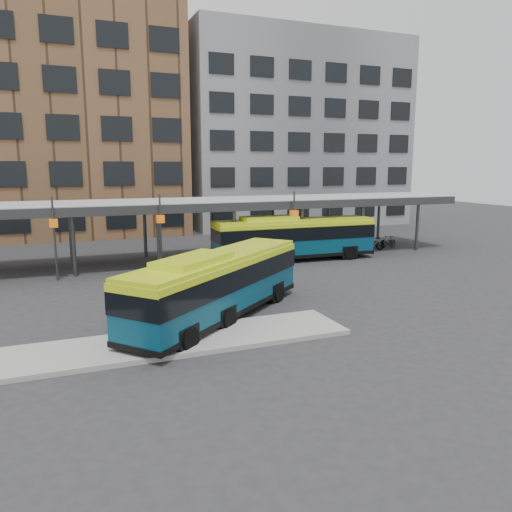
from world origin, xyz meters
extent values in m
plane|color=#28282B|center=(0.00, 0.00, 0.00)|extent=(120.00, 120.00, 0.00)
cube|color=gray|center=(-5.50, -3.00, 0.09)|extent=(14.00, 3.00, 0.18)
cube|color=#999B9E|center=(0.00, 13.00, 4.00)|extent=(40.00, 6.00, 0.35)
cube|color=#383A3D|center=(0.00, 10.00, 3.85)|extent=(40.00, 0.15, 0.55)
cylinder|color=#383A3D|center=(-8.00, 10.50, 1.90)|extent=(0.24, 0.24, 3.80)
cylinder|color=#383A3D|center=(-8.00, 15.50, 1.90)|extent=(0.24, 0.24, 3.80)
cylinder|color=#383A3D|center=(-3.00, 10.50, 1.90)|extent=(0.24, 0.24, 3.80)
cylinder|color=#383A3D|center=(-3.00, 15.50, 1.90)|extent=(0.24, 0.24, 3.80)
cylinder|color=#383A3D|center=(2.00, 10.50, 1.90)|extent=(0.24, 0.24, 3.80)
cylinder|color=#383A3D|center=(2.00, 15.50, 1.90)|extent=(0.24, 0.24, 3.80)
cylinder|color=#383A3D|center=(7.00, 10.50, 1.90)|extent=(0.24, 0.24, 3.80)
cylinder|color=#383A3D|center=(7.00, 15.50, 1.90)|extent=(0.24, 0.24, 3.80)
cylinder|color=#383A3D|center=(12.00, 10.50, 1.90)|extent=(0.24, 0.24, 3.80)
cylinder|color=#383A3D|center=(12.00, 15.50, 1.90)|extent=(0.24, 0.24, 3.80)
cylinder|color=#383A3D|center=(17.00, 10.50, 1.90)|extent=(0.24, 0.24, 3.80)
cylinder|color=#383A3D|center=(17.00, 15.50, 1.90)|extent=(0.24, 0.24, 3.80)
cylinder|color=#383A3D|center=(-9.00, 9.70, 2.40)|extent=(0.12, 0.12, 4.80)
cube|color=orange|center=(-9.00, 9.70, 3.30)|extent=(0.45, 0.45, 0.45)
cylinder|color=#383A3D|center=(-3.00, 9.70, 2.40)|extent=(0.12, 0.12, 4.80)
cube|color=orange|center=(-3.00, 9.70, 3.30)|extent=(0.45, 0.45, 0.45)
cylinder|color=#383A3D|center=(6.00, 9.70, 2.40)|extent=(0.12, 0.12, 4.80)
cube|color=orange|center=(6.00, 9.70, 3.30)|extent=(0.45, 0.45, 0.45)
cube|color=brown|center=(-10.00, 32.00, 11.00)|extent=(26.00, 14.00, 22.00)
cube|color=slate|center=(16.00, 32.00, 10.00)|extent=(24.00, 14.00, 20.00)
cube|color=#073A51|center=(-2.62, -0.62, 1.45)|extent=(9.70, 8.78, 2.26)
cube|color=black|center=(-2.62, -0.62, 1.90)|extent=(9.76, 8.85, 0.86)
cube|color=#BCD716|center=(-2.62, -0.62, 2.67)|extent=(9.64, 8.71, 0.18)
cube|color=#BCD716|center=(-3.99, -1.80, 2.85)|extent=(3.80, 3.59, 0.32)
cube|color=black|center=(-2.62, -0.62, 0.42)|extent=(9.77, 8.86, 0.22)
cylinder|color=black|center=(0.84, 0.90, 0.45)|extent=(0.86, 0.79, 0.90)
cylinder|color=black|center=(-0.60, 2.57, 0.45)|extent=(0.86, 0.79, 0.90)
cylinder|color=black|center=(-2.72, -2.16, 0.45)|extent=(0.86, 0.79, 0.90)
cylinder|color=black|center=(-4.16, -0.49, 0.45)|extent=(0.86, 0.79, 0.90)
cylinder|color=black|center=(-4.78, -3.93, 0.45)|extent=(0.86, 0.79, 0.90)
cylinder|color=black|center=(-6.22, -2.26, 0.45)|extent=(0.86, 0.79, 0.90)
cube|color=#073A51|center=(6.34, 10.27, 1.50)|extent=(11.33, 2.64, 2.35)
cube|color=black|center=(6.34, 10.27, 1.97)|extent=(11.38, 2.70, 0.89)
cube|color=#BCD716|center=(6.34, 10.27, 2.77)|extent=(11.33, 2.55, 0.19)
cube|color=#BCD716|center=(4.46, 10.32, 2.96)|extent=(3.80, 1.79, 0.33)
cube|color=black|center=(6.34, 10.27, 0.44)|extent=(11.39, 2.70, 0.23)
cylinder|color=black|center=(10.07, 9.03, 0.47)|extent=(0.95, 0.31, 0.94)
cylinder|color=black|center=(10.12, 11.32, 0.47)|extent=(0.95, 0.31, 0.94)
cylinder|color=black|center=(5.18, 9.15, 0.47)|extent=(0.95, 0.31, 0.94)
cylinder|color=black|center=(5.24, 11.44, 0.47)|extent=(0.95, 0.31, 0.94)
cylinder|color=black|center=(2.37, 9.23, 0.47)|extent=(0.95, 0.31, 0.94)
cylinder|color=black|center=(2.43, 11.52, 0.47)|extent=(0.95, 0.31, 0.94)
imported|color=black|center=(-3.79, -2.62, 0.98)|extent=(0.58, 0.69, 1.60)
cube|color=#9A1B0E|center=(-3.87, -2.78, 1.19)|extent=(0.28, 0.34, 0.43)
imported|color=slate|center=(11.15, 12.16, 0.47)|extent=(1.91, 1.11, 0.95)
imported|color=slate|center=(11.38, 12.05, 0.51)|extent=(1.71, 0.57, 1.01)
imported|color=slate|center=(12.35, 12.33, 0.43)|extent=(1.65, 0.64, 0.85)
imported|color=slate|center=(13.30, 12.31, 0.53)|extent=(1.83, 0.80, 1.06)
imported|color=slate|center=(14.17, 12.11, 0.46)|extent=(1.86, 1.09, 0.92)
imported|color=slate|center=(13.91, 11.60, 0.51)|extent=(1.72, 0.53, 1.02)
imported|color=slate|center=(15.45, 12.33, 0.43)|extent=(1.73, 1.09, 0.86)
imported|color=slate|center=(15.76, 12.38, 0.48)|extent=(1.64, 0.68, 0.96)
camera|label=1|loc=(-8.83, -20.35, 6.49)|focal=35.00mm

